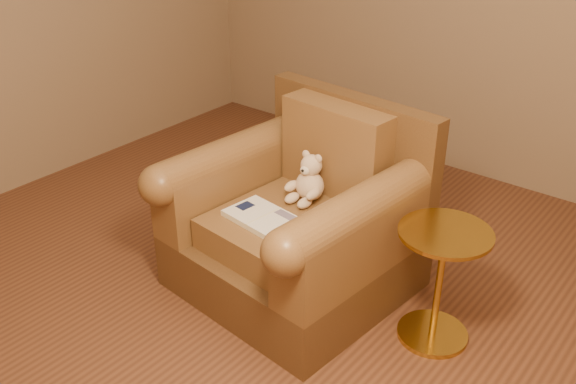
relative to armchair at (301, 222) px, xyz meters
The scene contains 5 objects.
floor 0.46m from the armchair, 102.06° to the right, with size 4.00×4.00×0.00m, color brown.
armchair is the anchor object (origin of this frame).
teddy_bear 0.20m from the armchair, 103.57° to the left, with size 0.18×0.20×0.25m.
guidebook 0.24m from the armchair, 103.97° to the right, with size 0.39×0.26×0.03m.
side_table 0.73m from the armchair, ahead, with size 0.40×0.40×0.55m.
Camera 1 is at (1.68, -1.84, 1.94)m, focal length 40.00 mm.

